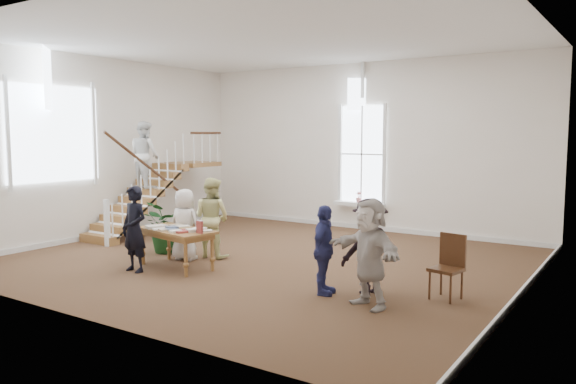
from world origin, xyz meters
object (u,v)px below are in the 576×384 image
Objects in this scene: person_yellow at (212,218)px; woman_cluster_a at (324,250)px; library_table at (176,233)px; floor_plant at (167,227)px; side_chair at (449,263)px; woman_cluster_b at (370,246)px; police_officer at (134,229)px; woman_cluster_c at (369,253)px; elderly_woman at (185,225)px.

woman_cluster_a is at bearing 159.07° from person_yellow.
library_table is 1.46m from floor_plant.
floor_plant is 1.11× the size of side_chair.
woman_cluster_b is (3.89, 0.45, 0.10)m from library_table.
police_officer is 1.58× the size of side_chair.
police_officer reaches higher than woman_cluster_b.
person_yellow reaches higher than woman_cluster_b.
woman_cluster_a is (3.75, 0.64, -0.08)m from police_officer.
library_table is at bearing -157.06° from woman_cluster_c.
person_yellow reaches higher than elderly_woman.
library_table is 3.29m from woman_cluster_a.
side_chair is (5.52, 1.54, -0.24)m from police_officer.
woman_cluster_c is 1.42m from side_chair.
person_yellow reaches higher than woman_cluster_c.
woman_cluster_b is 1.37× the size of floor_plant.
elderly_woman is at bearing -166.02° from side_chair.
woman_cluster_b is at bearing 17.07° from police_officer.
person_yellow is at bearing -171.44° from side_chair.
person_yellow is at bearing 11.28° from floor_plant.
police_officer is at bearing -153.49° from side_chair.
library_table is 4.20m from woman_cluster_c.
woman_cluster_a is 1.28× the size of floor_plant.
police_officer reaches higher than elderly_woman.
woman_cluster_a reaches higher than side_chair.
person_yellow reaches higher than woman_cluster_a.
person_yellow is at bearing 80.11° from police_officer.
elderly_woman is at bearing 88.41° from police_officer.
woman_cluster_c is at bearing -116.02° from woman_cluster_a.
woman_cluster_a is 1.99m from side_chair.
side_chair is (1.17, 0.45, -0.21)m from woman_cluster_b.
elderly_woman is 1.43× the size of side_chair.
library_table is 1.20× the size of woman_cluster_a.
woman_cluster_b is 0.72m from woman_cluster_c.
woman_cluster_a is (3.29, -0.00, 0.05)m from library_table.
person_yellow is 5.13m from side_chair.
elderly_woman is 4.62m from woman_cluster_c.
elderly_woman is at bearing 67.04° from woman_cluster_a.
woman_cluster_b is at bearing -66.62° from woman_cluster_a.
police_officer is at bearing 74.51° from person_yellow.
elderly_woman is 0.89× the size of woman_cluster_c.
side_chair is at bearing 18.58° from police_officer.
person_yellow reaches higher than police_officer.
woman_cluster_b is at bearing -5.00° from floor_plant.
floor_plant is at bearing 65.16° from woman_cluster_a.
library_table is 1.06× the size of woman_cluster_c.
police_officer is 4.48m from woman_cluster_b.
side_chair is at bearing 175.87° from elderly_woman.
floor_plant is (-0.69, 1.53, -0.24)m from police_officer.
person_yellow is 1.16× the size of woman_cluster_a.
person_yellow reaches higher than floor_plant.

